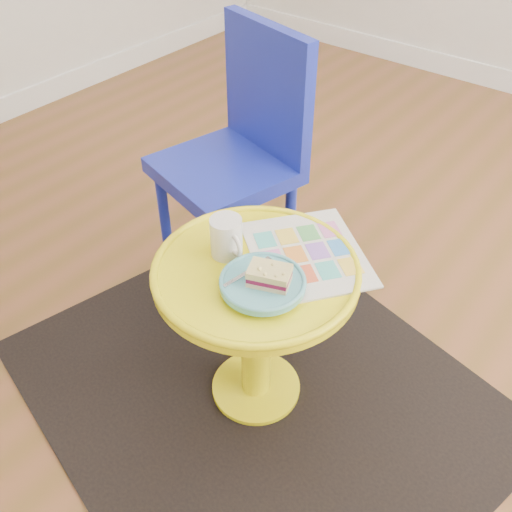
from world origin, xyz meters
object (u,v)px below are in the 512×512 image
Objects in this scene: chair at (241,148)px; plate at (263,283)px; side_table at (256,308)px; newspaper at (307,254)px; mug at (227,236)px.

plate is (0.44, -0.45, 0.01)m from chair.
plate is (0.06, -0.05, 0.15)m from side_table.
side_table is 0.17m from plate.
plate is at bearing -39.40° from side_table.
plate is at bearing -55.75° from newspaper.
newspaper is 1.60× the size of plate.
plate is at bearing 3.30° from mug.
chair is at bearing 134.36° from plate.
newspaper is 2.89× the size of mug.
plate is at bearing -31.73° from chair.
chair is 7.77× the size of mug.
mug is (-0.09, -0.00, 0.19)m from side_table.
side_table is 0.59× the size of chair.
mug reaches higher than side_table.
plate is (0.15, -0.05, -0.04)m from mug.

